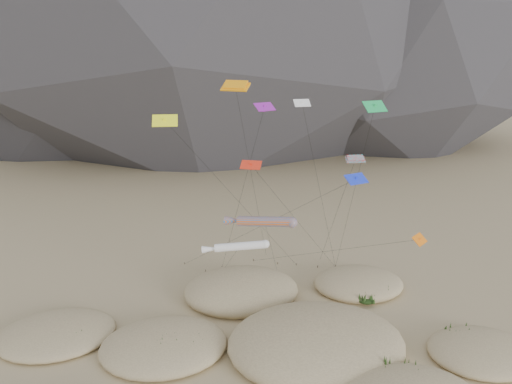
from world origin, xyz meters
TOP-DOWN VIEW (x-y plane):
  - ground at (0.00, 0.00)m, footprint 500.00×500.00m
  - dunes at (-2.04, 3.44)m, footprint 52.48×38.08m
  - dune_grass at (-0.28, 4.01)m, footprint 42.37×30.03m
  - kite_stakes at (1.51, 24.17)m, footprint 20.19×4.69m
  - rainbow_tube_kite at (-1.79, 6.92)m, footprint 8.60×16.96m
  - white_tube_kite at (-3.61, 11.38)m, footprint 7.16×12.37m
  - orange_parafoil at (-3.10, 14.73)m, footprint 7.61×14.66m
  - multi_parafoil at (8.70, 10.76)m, footprint 2.41×14.87m
  - delta_kites at (3.12, 10.76)m, footprint 27.59×22.45m

SIDE VIEW (x-z plane):
  - ground at x=0.00m, z-range 0.00..0.00m
  - kite_stakes at x=1.51m, z-range 0.00..0.30m
  - dunes at x=-2.04m, z-range -1.42..2.90m
  - dune_grass at x=-0.28m, z-range 0.11..1.57m
  - white_tube_kite at x=-3.61m, z-range 3.91..13.16m
  - rainbow_tube_kite at x=-1.79m, z-range 6.00..19.64m
  - multi_parafoil at x=8.70m, z-range 8.38..26.49m
  - delta_kites at x=3.12m, z-range 7.00..30.47m
  - orange_parafoil at x=-3.10m, z-range 11.96..37.48m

